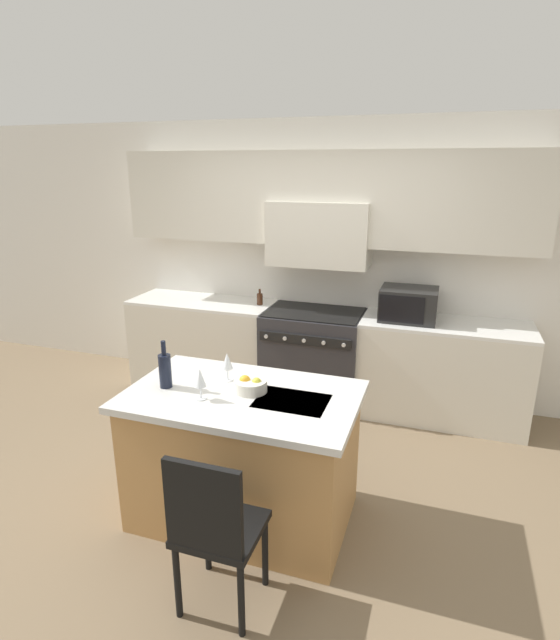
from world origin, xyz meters
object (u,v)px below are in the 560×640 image
(wine_glass_near, at_px, (200,379))
(oil_bottle_on_counter, at_px, (260,299))
(fruit_bowl, at_px, (250,385))
(microwave, at_px, (408,304))
(wine_glass_far, at_px, (227,362))
(range_stove, at_px, (313,356))
(wine_bottle, at_px, (165,370))
(island_chair, at_px, (214,526))

(wine_glass_near, distance_m, oil_bottle_on_counter, 2.11)
(wine_glass_near, height_order, fruit_bowl, wine_glass_near)
(microwave, distance_m, wine_glass_far, 1.99)
(wine_glass_far, bearing_deg, oil_bottle_on_counter, 104.10)
(wine_glass_near, bearing_deg, oil_bottle_on_counter, 101.00)
(wine_glass_far, height_order, fruit_bowl, wine_glass_far)
(fruit_bowl, height_order, oil_bottle_on_counter, oil_bottle_on_counter)
(wine_glass_near, bearing_deg, wine_glass_far, 82.24)
(oil_bottle_on_counter, bearing_deg, microwave, -1.98)
(microwave, bearing_deg, wine_glass_near, -117.62)
(range_stove, height_order, wine_bottle, wine_bottle)
(island_chair, bearing_deg, oil_bottle_on_counter, 105.99)
(microwave, relative_size, oil_bottle_on_counter, 3.09)
(range_stove, height_order, microwave, microwave)
(microwave, xyz_separation_m, wine_bottle, (-1.35, -1.93, -0.05))
(range_stove, bearing_deg, wine_glass_near, -95.31)
(wine_glass_near, bearing_deg, wine_bottle, 163.78)
(microwave, bearing_deg, wine_glass_far, -120.61)
(oil_bottle_on_counter, bearing_deg, range_stove, -6.71)
(microwave, bearing_deg, fruit_bowl, -114.01)
(wine_glass_near, xyz_separation_m, wine_glass_far, (0.04, 0.30, 0.00))
(range_stove, distance_m, microwave, 1.06)
(oil_bottle_on_counter, bearing_deg, wine_bottle, -86.89)
(wine_bottle, bearing_deg, microwave, 55.06)
(wine_glass_near, relative_size, oil_bottle_on_counter, 1.22)
(island_chair, relative_size, wine_glass_near, 4.89)
(wine_bottle, bearing_deg, wine_glass_near, -16.22)
(wine_bottle, height_order, wine_glass_far, wine_bottle)
(microwave, height_order, fruit_bowl, microwave)
(wine_glass_far, bearing_deg, wine_bottle, -146.98)
(island_chair, relative_size, wine_bottle, 3.06)
(island_chair, height_order, wine_glass_far, wine_glass_far)
(island_chair, height_order, wine_bottle, wine_bottle)
(wine_bottle, height_order, fruit_bowl, wine_bottle)
(range_stove, relative_size, microwave, 1.88)
(wine_bottle, bearing_deg, range_stove, 75.92)
(island_chair, distance_m, wine_bottle, 1.07)
(microwave, relative_size, island_chair, 0.52)
(range_stove, distance_m, oil_bottle_on_counter, 0.79)
(range_stove, distance_m, wine_glass_far, 1.80)
(range_stove, relative_size, oil_bottle_on_counter, 5.83)
(microwave, height_order, island_chair, microwave)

